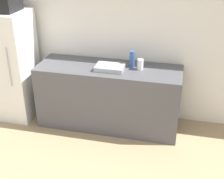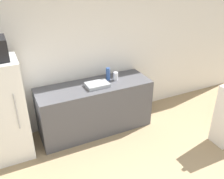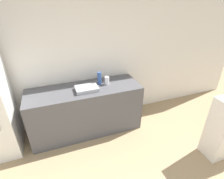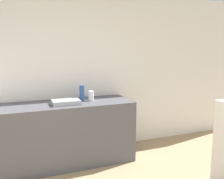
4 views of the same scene
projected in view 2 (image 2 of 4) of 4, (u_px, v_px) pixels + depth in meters
wall_back at (78, 59)px, 4.47m from camera, size 8.00×0.06×2.60m
refrigerator at (3, 111)px, 3.80m from camera, size 0.67×0.66×1.64m
counter at (95, 108)px, 4.58m from camera, size 2.04×0.69×0.92m
sink_basin at (97, 85)px, 4.31m from camera, size 0.39×0.28×0.06m
bottle_tall at (108, 74)px, 4.51m from camera, size 0.08×0.08×0.23m
bottle_short at (116, 76)px, 4.53m from camera, size 0.08×0.08×0.15m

